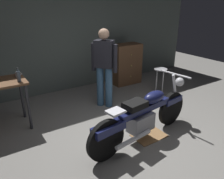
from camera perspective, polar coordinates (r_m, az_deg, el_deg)
ground_plane at (r=3.84m, az=5.31°, el=-12.47°), size 12.00×12.00×0.00m
back_wall at (r=5.67m, az=-12.33°, el=15.17°), size 8.00×0.12×3.10m
motorcycle at (r=3.63m, az=8.28°, el=-6.55°), size 2.18×0.67×1.00m
person_standing at (r=4.62m, az=-2.03°, el=6.31°), size 0.41×0.47×1.67m
shop_stool at (r=5.54m, az=12.36°, el=3.85°), size 0.32×0.32×0.64m
wooden_dresser at (r=6.15m, az=3.64°, el=6.60°), size 0.80×0.47×1.10m
drip_tray at (r=3.94m, az=9.58°, el=-11.65°), size 0.56×0.40×0.01m
mug_white_ceramic at (r=4.30m, az=-23.17°, el=3.60°), size 0.11×0.08×0.09m
bottle at (r=4.00m, az=-23.00°, el=3.19°), size 0.06×0.06×0.24m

